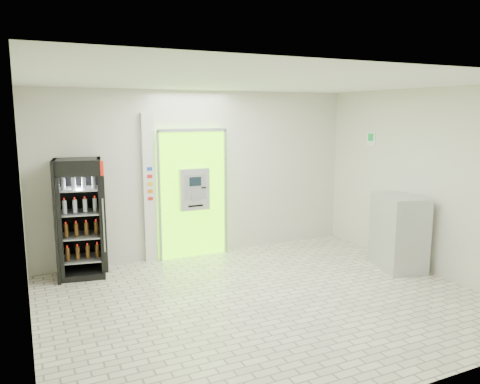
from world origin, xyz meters
TOP-DOWN VIEW (x-y plane):
  - ground at (0.00, 0.00)m, footprint 6.00×6.00m
  - room_shell at (0.00, 0.00)m, footprint 6.00×6.00m
  - atm_assembly at (-0.20, 2.41)m, footprint 1.30×0.24m
  - pillar at (-0.98, 2.45)m, footprint 0.22×0.11m
  - beverage_cooler at (-2.18, 2.18)m, footprint 0.81×0.76m
  - steel_cabinet at (2.68, 0.26)m, footprint 0.87×1.07m
  - exit_sign at (2.99, 1.40)m, footprint 0.02×0.22m

SIDE VIEW (x-z plane):
  - ground at x=0.00m, z-range 0.00..0.00m
  - steel_cabinet at x=2.68m, z-range 0.00..1.25m
  - beverage_cooler at x=-2.18m, z-range -0.04..1.85m
  - atm_assembly at x=-0.20m, z-range 0.01..2.34m
  - pillar at x=-0.98m, z-range 0.00..2.60m
  - room_shell at x=0.00m, z-range -1.16..4.84m
  - exit_sign at x=2.99m, z-range 1.99..2.25m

